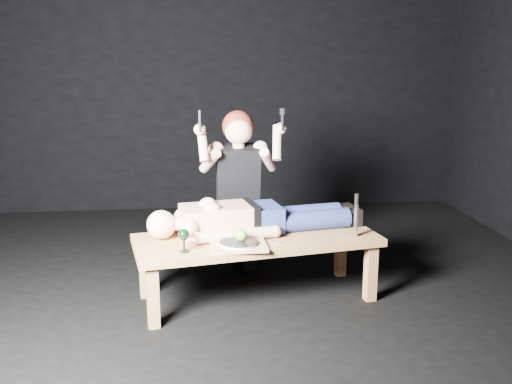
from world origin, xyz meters
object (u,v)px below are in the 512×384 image
at_px(serving_tray, 238,246).
at_px(kneeling_woman, 237,190).
at_px(lying_man, 258,214).
at_px(carving_knife, 356,215).
at_px(goblet, 184,240).
at_px(table, 257,268).

bearing_deg(serving_tray, kneeling_woman, 85.93).
bearing_deg(serving_tray, lying_man, 64.49).
height_order(serving_tray, carving_knife, carving_knife).
bearing_deg(goblet, table, 28.81).
distance_m(serving_tray, carving_knife, 0.84).
relative_size(lying_man, serving_tray, 4.36).
bearing_deg(goblet, kneeling_woman, 63.82).
height_order(table, kneeling_woman, kneeling_woman).
xyz_separation_m(table, lying_man, (0.02, 0.13, 0.35)).
height_order(kneeling_woman, carving_knife, kneeling_woman).
bearing_deg(serving_tray, table, 57.12).
bearing_deg(kneeling_woman, table, -81.34).
bearing_deg(kneeling_woman, carving_knife, -39.28).
bearing_deg(carving_knife, goblet, 179.88).
bearing_deg(serving_tray, goblet, -172.27).
relative_size(table, lying_man, 1.06).
relative_size(serving_tray, goblet, 2.38).
bearing_deg(goblet, carving_knife, 10.05).
height_order(table, lying_man, lying_man).
height_order(serving_tray, goblet, goblet).
height_order(lying_man, goblet, lying_man).
height_order(table, serving_tray, serving_tray).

